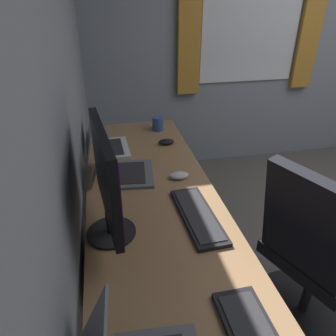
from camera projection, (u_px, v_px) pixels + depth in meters
wall_back at (37, 106)px, 0.95m from camera, size 4.43×0.10×2.60m
wall_right at (322, 27)px, 3.04m from camera, size 0.10×5.17×2.60m
window_panel at (253, 12)px, 2.79m from camera, size 0.02×0.93×1.20m
curtain_near at (314, 12)px, 2.87m from camera, size 0.05×0.20×1.36m
curtain_far at (190, 14)px, 2.66m from camera, size 0.05×0.20×1.36m
desk at (157, 223)px, 1.47m from camera, size 2.26×0.63×0.73m
drawer_pedestal at (160, 303)px, 1.45m from camera, size 0.40×0.51×0.69m
monitor_primary at (106, 179)px, 1.17m from camera, size 0.48×0.20×0.46m
laptop_leftmost at (119, 167)px, 1.68m from camera, size 0.32×0.35×0.22m
laptop_center at (103, 143)px, 1.96m from camera, size 0.31×0.27×0.20m
keyboard_main at (198, 215)px, 1.39m from camera, size 0.43×0.16×0.02m
mouse_main at (166, 142)px, 2.05m from camera, size 0.06×0.10×0.03m
mouse_spare at (179, 175)px, 1.68m from camera, size 0.06×0.10×0.03m
coffee_mug at (158, 123)px, 2.25m from camera, size 0.12×0.08×0.10m
office_chair at (310, 261)px, 1.53m from camera, size 0.57×0.61×0.97m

